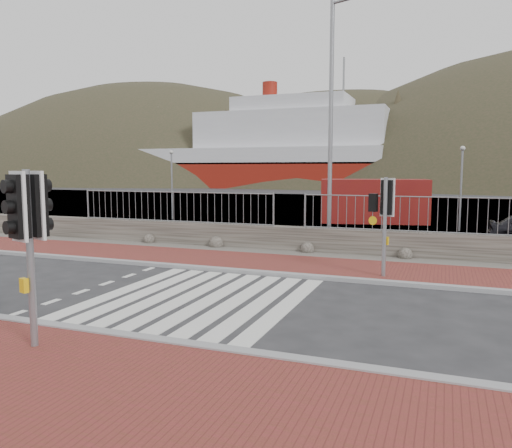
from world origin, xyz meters
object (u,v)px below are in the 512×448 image
at_px(traffic_signal_near, 29,221).
at_px(traffic_signal_far, 384,206).
at_px(streetlight, 334,112).
at_px(ferry, 255,155).
at_px(shipping_container, 374,201).

distance_m(traffic_signal_near, traffic_signal_far, 9.04).
bearing_deg(traffic_signal_far, streetlight, -45.02).
bearing_deg(ferry, streetlight, -66.46).
bearing_deg(traffic_signal_near, streetlight, 95.82).
relative_size(traffic_signal_near, streetlight, 0.33).
height_order(ferry, streetlight, ferry).
height_order(ferry, traffic_signal_far, ferry).
bearing_deg(streetlight, shipping_container, 111.53).
height_order(traffic_signal_far, streetlight, streetlight).
bearing_deg(traffic_signal_far, ferry, -49.36).
relative_size(ferry, traffic_signal_far, 17.89).
relative_size(streetlight, shipping_container, 1.54).
bearing_deg(traffic_signal_near, ferry, 125.46).
xyz_separation_m(ferry, streetlight, (26.07, -59.86, -0.29)).
relative_size(traffic_signal_far, shipping_container, 0.48).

